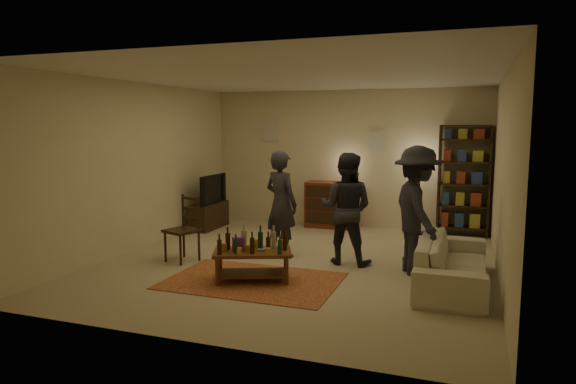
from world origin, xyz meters
The scene contains 13 objects.
floor centered at (0.00, 0.00, 0.00)m, with size 6.00×6.00×0.00m, color #C6B793.
room_shell centered at (-0.65, 2.98, 1.81)m, with size 6.00×6.00×6.00m.
rug centered at (-0.25, -1.08, 0.01)m, with size 2.20×1.50×0.01m, color maroon.
coffee_table centered at (-0.25, -1.08, 0.37)m, with size 1.12×0.87×0.75m.
dining_chair centered at (-1.61, -0.46, 0.52)m, with size 0.55×0.55×0.99m.
tv_stand centered at (-2.44, 1.80, 0.38)m, with size 0.40×1.00×1.06m.
dresser centered at (-0.19, 2.71, 0.48)m, with size 1.00×0.50×1.36m.
bookshelf centered at (2.25, 2.78, 1.03)m, with size 0.90×0.34×2.02m.
floor_lamp centered at (1.48, 2.65, 1.29)m, with size 0.36×0.36×1.54m.
sofa centered at (2.20, -0.40, 0.30)m, with size 2.08×0.81×0.61m, color beige.
person_left centered at (-0.36, 0.28, 0.81)m, with size 0.59×0.39×1.63m, color #2B2A32.
person_right centered at (0.68, 0.20, 0.81)m, with size 0.79×0.62×1.63m, color #292931.
person_by_sofa centered at (1.70, 0.02, 0.87)m, with size 1.13×0.65×1.75m, color #222229.
Camera 1 is at (2.36, -7.00, 2.02)m, focal length 32.00 mm.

